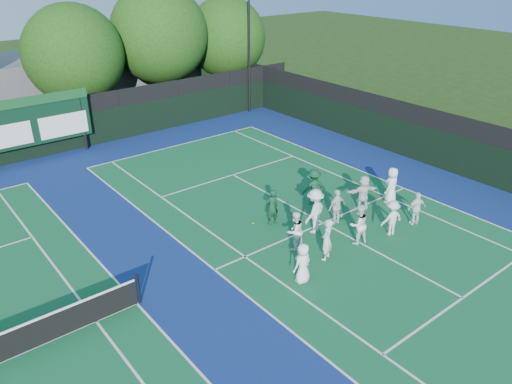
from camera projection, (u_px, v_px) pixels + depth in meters
ground at (341, 233)px, 20.16m from camera, size 120.00×120.00×0.00m
court_apron at (202, 275)px, 17.50m from camera, size 34.00×32.00×0.01m
near_court at (323, 223)px, 20.86m from camera, size 11.05×23.85×0.01m
back_fence at (53, 131)px, 27.49m from camera, size 34.00×0.08×3.00m
divider_fence_right at (450, 146)px, 25.32m from camera, size 0.08×32.00×3.00m
scoreboard at (33, 121)px, 26.26m from camera, size 6.00×0.21×3.55m
clubhouse at (71, 82)px, 35.09m from camera, size 18.00×6.00×4.00m
light_pole_right at (249, 18)px, 32.69m from camera, size 1.20×0.30×10.12m
tree_c at (76, 57)px, 30.41m from camera, size 6.02×6.02×7.65m
tree_d at (161, 36)px, 33.42m from camera, size 6.50×6.50×8.55m
tree_e at (227, 39)px, 36.78m from camera, size 5.80×5.80×7.48m
tennis_ball_1 at (341, 217)px, 21.31m from camera, size 0.07×0.07×0.07m
tennis_ball_2 at (378, 214)px, 21.52m from camera, size 0.07×0.07×0.07m
tennis_ball_3 at (253, 223)px, 20.79m from camera, size 0.07×0.07×0.07m
tennis_ball_4 at (296, 187)px, 24.01m from camera, size 0.07×0.07×0.07m
player_front_0 at (303, 263)px, 16.87m from camera, size 0.75×0.51×1.48m
player_front_1 at (327, 240)px, 18.12m from camera, size 0.70×0.60×1.63m
player_front_2 at (359, 224)px, 19.13m from camera, size 0.93×0.80×1.63m
player_front_3 at (392, 218)px, 19.75m from camera, size 1.05×0.74×1.48m
player_front_4 at (417, 208)px, 20.51m from camera, size 0.92×0.61×1.45m
player_back_0 at (295, 231)px, 18.75m from camera, size 0.78×0.62×1.57m
player_back_1 at (315, 211)px, 19.86m from camera, size 1.35×1.01×1.87m
player_back_2 at (337, 207)px, 20.56m from camera, size 0.91×0.39×1.54m
player_back_3 at (363, 193)px, 21.69m from camera, size 1.56×0.94×1.60m
player_back_4 at (392, 185)px, 22.25m from camera, size 0.93×0.72×1.68m
coach_left at (272, 207)px, 20.49m from camera, size 0.63×0.47×1.58m
coach_right at (314, 187)px, 22.10m from camera, size 1.21×0.89×1.68m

